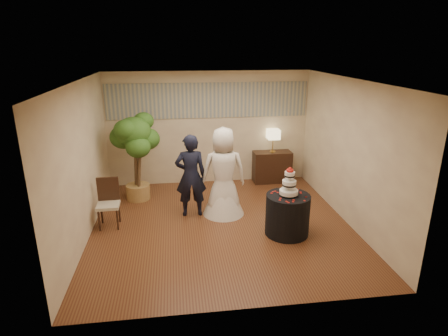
{
  "coord_description": "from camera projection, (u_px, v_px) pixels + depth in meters",
  "views": [
    {
      "loc": [
        -0.85,
        -6.62,
        3.41
      ],
      "look_at": [
        0.1,
        0.4,
        1.05
      ],
      "focal_mm": 30.0,
      "sensor_mm": 36.0,
      "label": 1
    }
  ],
  "objects": [
    {
      "name": "bride",
      "position": [
        223.0,
        172.0,
        7.62
      ],
      "size": [
        0.92,
        0.87,
        1.85
      ],
      "primitive_type": "imported",
      "rotation": [
        0.0,
        0.0,
        3.13
      ],
      "color": "white",
      "rests_on": "floor"
    },
    {
      "name": "table_lamp",
      "position": [
        273.0,
        141.0,
        9.4
      ],
      "size": [
        0.3,
        0.3,
        0.58
      ],
      "primitive_type": null,
      "color": "beige",
      "rests_on": "console"
    },
    {
      "name": "wedding_cake",
      "position": [
        289.0,
        181.0,
        6.74
      ],
      "size": [
        0.34,
        0.34,
        0.54
      ],
      "primitive_type": null,
      "color": "white",
      "rests_on": "cake_table"
    },
    {
      "name": "wall_left",
      "position": [
        82.0,
        163.0,
        6.65
      ],
      "size": [
        0.06,
        5.0,
        2.8
      ],
      "primitive_type": "cube",
      "color": "beige",
      "rests_on": "ground"
    },
    {
      "name": "wall_right",
      "position": [
        349.0,
        152.0,
        7.28
      ],
      "size": [
        0.06,
        5.0,
        2.8
      ],
      "primitive_type": "cube",
      "color": "beige",
      "rests_on": "ground"
    },
    {
      "name": "wall_back",
      "position": [
        209.0,
        129.0,
        9.32
      ],
      "size": [
        5.0,
        0.06,
        2.8
      ],
      "primitive_type": "cube",
      "color": "beige",
      "rests_on": "ground"
    },
    {
      "name": "ceiling",
      "position": [
        221.0,
        80.0,
        6.52
      ],
      "size": [
        5.0,
        5.0,
        0.0
      ],
      "primitive_type": "cube",
      "color": "white",
      "rests_on": "wall_back"
    },
    {
      "name": "cake_table",
      "position": [
        287.0,
        215.0,
        6.95
      ],
      "size": [
        1.07,
        1.07,
        0.78
      ],
      "primitive_type": "cylinder",
      "rotation": [
        0.0,
        0.0,
        0.42
      ],
      "color": "black",
      "rests_on": "floor"
    },
    {
      "name": "floor",
      "position": [
        222.0,
        225.0,
        7.41
      ],
      "size": [
        5.0,
        5.0,
        0.0
      ],
      "primitive_type": "cube",
      "color": "brown",
      "rests_on": "ground"
    },
    {
      "name": "ficus_tree",
      "position": [
        136.0,
        157.0,
        8.34
      ],
      "size": [
        1.34,
        1.34,
        2.01
      ],
      "primitive_type": null,
      "rotation": [
        0.0,
        0.0,
        0.65
      ],
      "color": "#315E1D",
      "rests_on": "floor"
    },
    {
      "name": "wall_front",
      "position": [
        247.0,
        215.0,
        4.62
      ],
      "size": [
        5.0,
        0.06,
        2.8
      ],
      "primitive_type": "cube",
      "color": "beige",
      "rests_on": "ground"
    },
    {
      "name": "groom",
      "position": [
        191.0,
        176.0,
        7.59
      ],
      "size": [
        0.63,
        0.42,
        1.72
      ],
      "primitive_type": "imported",
      "rotation": [
        0.0,
        0.0,
        3.15
      ],
      "color": "black",
      "rests_on": "floor"
    },
    {
      "name": "console",
      "position": [
        272.0,
        167.0,
        9.62
      ],
      "size": [
        0.96,
        0.43,
        0.8
      ],
      "primitive_type": "cube",
      "rotation": [
        0.0,
        0.0,
        0.0
      ],
      "color": "black",
      "rests_on": "floor"
    },
    {
      "name": "mural_border",
      "position": [
        208.0,
        100.0,
        9.08
      ],
      "size": [
        4.9,
        0.02,
        0.85
      ],
      "primitive_type": "cube",
      "color": "gray",
      "rests_on": "wall_back"
    },
    {
      "name": "side_chair",
      "position": [
        108.0,
        204.0,
        7.2
      ],
      "size": [
        0.45,
        0.47,
        0.96
      ],
      "primitive_type": null,
      "rotation": [
        0.0,
        0.0,
        0.03
      ],
      "color": "black",
      "rests_on": "floor"
    }
  ]
}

